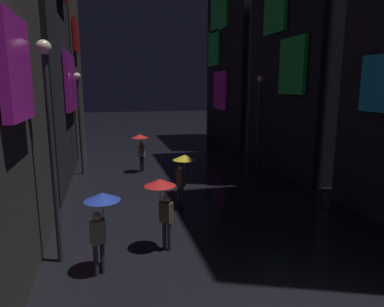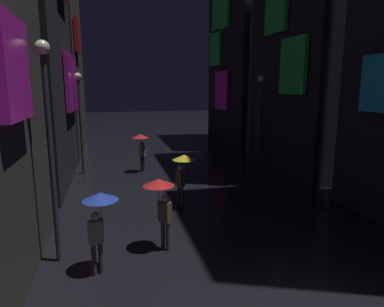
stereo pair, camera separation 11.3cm
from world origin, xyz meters
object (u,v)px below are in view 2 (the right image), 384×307
(streetlamp_right_far, at_px, (260,110))
(bicycle_parked_at_storefront, at_px, (337,204))
(streetlamp_left_near, at_px, (49,130))
(pedestrian_foreground_right_yellow, at_px, (183,166))
(streetlamp_left_far, at_px, (80,112))
(pedestrian_far_right_red, at_px, (161,194))
(pedestrian_midstreet_centre_red, at_px, (141,142))
(pedestrian_near_crossing_blue, at_px, (99,211))

(streetlamp_right_far, bearing_deg, bicycle_parked_at_storefront, -92.87)
(streetlamp_right_far, distance_m, streetlamp_left_near, 13.59)
(pedestrian_foreground_right_yellow, xyz_separation_m, streetlamp_left_far, (-4.17, 6.37, 1.70))
(pedestrian_far_right_red, height_order, pedestrian_midstreet_centre_red, same)
(bicycle_parked_at_storefront, xyz_separation_m, streetlamp_left_far, (-9.60, 8.43, 2.98))
(pedestrian_midstreet_centre_red, distance_m, streetlamp_left_near, 10.12)
(pedestrian_far_right_red, distance_m, streetlamp_right_far, 11.75)
(pedestrian_near_crossing_blue, xyz_separation_m, pedestrian_midstreet_centre_red, (1.97, 10.30, 0.00))
(streetlamp_right_far, xyz_separation_m, streetlamp_left_near, (-10.00, -9.20, 0.28))
(pedestrian_foreground_right_yellow, bearing_deg, pedestrian_midstreet_centre_red, 99.80)
(streetlamp_left_near, bearing_deg, streetlamp_right_far, 42.62)
(pedestrian_midstreet_centre_red, height_order, streetlamp_left_far, streetlamp_left_far)
(pedestrian_midstreet_centre_red, xyz_separation_m, streetlamp_right_far, (6.88, -0.23, 1.66))
(pedestrian_far_right_red, distance_m, pedestrian_foreground_right_yellow, 3.55)
(pedestrian_near_crossing_blue, relative_size, streetlamp_right_far, 0.40)
(pedestrian_near_crossing_blue, bearing_deg, pedestrian_far_right_red, 28.76)
(pedestrian_near_crossing_blue, height_order, pedestrian_midstreet_centre_red, same)
(pedestrian_near_crossing_blue, relative_size, bicycle_parked_at_storefront, 1.17)
(pedestrian_near_crossing_blue, height_order, streetlamp_right_far, streetlamp_right_far)
(pedestrian_far_right_red, distance_m, streetlamp_left_far, 10.20)
(pedestrian_near_crossing_blue, height_order, streetlamp_left_far, streetlamp_left_far)
(pedestrian_near_crossing_blue, bearing_deg, streetlamp_left_near, 142.69)
(pedestrian_far_right_red, bearing_deg, pedestrian_midstreet_centre_red, 88.24)
(bicycle_parked_at_storefront, xyz_separation_m, streetlamp_left_near, (-9.60, -1.26, 3.22))
(pedestrian_midstreet_centre_red, bearing_deg, bicycle_parked_at_storefront, -51.54)
(pedestrian_near_crossing_blue, relative_size, streetlamp_left_far, 0.39)
(pedestrian_foreground_right_yellow, distance_m, streetlamp_right_far, 8.44)
(bicycle_parked_at_storefront, distance_m, streetlamp_left_far, 13.12)
(bicycle_parked_at_storefront, height_order, streetlamp_right_far, streetlamp_right_far)
(pedestrian_far_right_red, height_order, streetlamp_left_near, streetlamp_left_near)
(pedestrian_far_right_red, bearing_deg, streetlamp_left_far, 106.34)
(pedestrian_far_right_red, xyz_separation_m, streetlamp_left_near, (-2.83, -0.04, 1.93))
(streetlamp_left_far, bearing_deg, streetlamp_right_far, -2.82)
(streetlamp_right_far, bearing_deg, streetlamp_left_far, 177.18)
(bicycle_parked_at_storefront, distance_m, streetlamp_left_near, 10.21)
(pedestrian_far_right_red, xyz_separation_m, pedestrian_foreground_right_yellow, (1.34, 3.28, 0.00))
(pedestrian_far_right_red, height_order, bicycle_parked_at_storefront, pedestrian_far_right_red)
(pedestrian_midstreet_centre_red, relative_size, streetlamp_left_far, 0.39)
(streetlamp_left_near, bearing_deg, bicycle_parked_at_storefront, 7.49)
(pedestrian_midstreet_centre_red, distance_m, streetlamp_left_far, 3.56)
(streetlamp_left_near, height_order, streetlamp_left_far, streetlamp_left_near)
(pedestrian_foreground_right_yellow, distance_m, bicycle_parked_at_storefront, 5.95)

